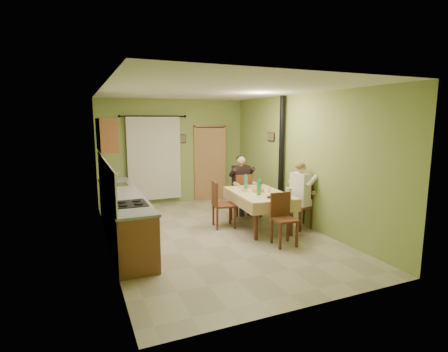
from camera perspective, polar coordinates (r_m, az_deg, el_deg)
name	(u,v)px	position (r m, az deg, el deg)	size (l,w,h in m)	color
floor	(214,234)	(7.08, -1.56, -9.47)	(4.00, 6.00, 0.01)	tan
room_shell	(214,143)	(6.72, -1.63, 5.38)	(4.04, 6.04, 2.82)	#8CA353
kitchen_run	(123,215)	(6.92, -16.18, -6.13)	(0.64, 3.64, 1.56)	brown
upper_cabinets	(106,134)	(7.97, -18.64, 6.45)	(0.35, 1.40, 0.70)	brown
curtain	(154,158)	(9.39, -11.29, 2.90)	(1.70, 0.07, 2.22)	black
doorway	(211,163)	(9.89, -2.21, 2.15)	(0.96, 0.26, 2.15)	black
dining_table	(259,210)	(7.44, 5.69, -5.53)	(1.15, 1.77, 0.76)	#D8B678
tableware	(262,190)	(7.24, 6.24, -2.33)	(0.74, 1.61, 0.33)	white
chair_far	(241,202)	(8.45, 2.87, -4.32)	(0.46, 0.46, 0.99)	#5B2C18
chair_near	(284,230)	(6.51, 9.74, -8.62)	(0.42, 0.42, 0.95)	#5B2C18
chair_right	(301,215)	(7.53, 12.40, -6.24)	(0.45, 0.45, 0.94)	#5B2C18
chair_left	(223,214)	(7.45, -0.15, -6.18)	(0.50, 0.50, 1.00)	#5B2C18
man_far	(241,178)	(8.35, 2.87, -0.37)	(0.60, 0.48, 1.39)	black
man_right	(301,187)	(7.39, 12.50, -1.84)	(0.53, 0.63, 1.39)	silver
stove_flue	(281,174)	(8.21, 9.26, 0.38)	(0.24, 0.24, 2.80)	black
picture_back	(183,139)	(9.61, -6.78, 6.07)	(0.19, 0.03, 0.23)	black
picture_right	(271,137)	(8.67, 7.67, 6.37)	(0.03, 0.31, 0.21)	brown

